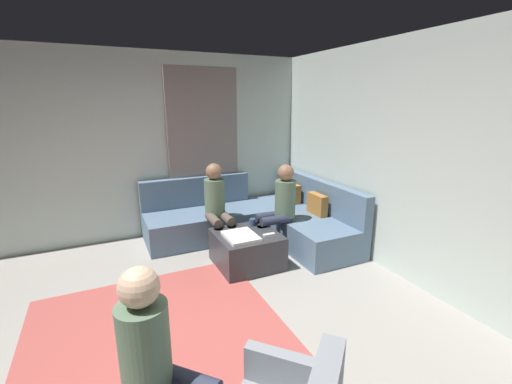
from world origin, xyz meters
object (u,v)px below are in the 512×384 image
Objects in this scene: person_on_couch_back at (279,205)px; sectional_couch at (258,220)px; game_remote at (269,235)px; person_on_armchair at (160,360)px; person_on_couch_side at (217,204)px; coffee_mug at (252,222)px; ottoman at (247,249)px.

sectional_couch is at bearing 5.95° from person_on_couch_back.
person_on_armchair reaches higher than game_remote.
game_remote is 0.90m from person_on_couch_side.
sectional_couch is 2.16× the size of person_on_armchair.
coffee_mug is 0.08× the size of person_on_armchair.
ottoman is 0.76m from person_on_couch_back.
coffee_mug is 0.55m from person_on_couch_side.
person_on_couch_side is 1.02× the size of person_on_armchair.
game_remote is 0.12× the size of person_on_couch_side.
person_on_couch_side is at bearing 62.89° from person_on_couch_back.
person_on_couch_side is (-0.38, -0.74, 0.00)m from person_on_couch_back.
person_on_couch_back reaches higher than sectional_couch.
ottoman is 0.77m from person_on_couch_side.
ottoman is at bearing -34.60° from sectional_couch.
game_remote is at bearing 138.68° from person_on_couch_back.
game_remote is 2.42m from person_on_armchair.
sectional_couch is 2.12× the size of person_on_couch_back.
sectional_couch is 0.91m from ottoman.
person_on_armchair is (2.73, -1.90, 0.36)m from sectional_couch.
ottoman is 8.00× the size of coffee_mug.
game_remote is at bearing 116.81° from person_on_couch_side.
coffee_mug is 0.43m from person_on_couch_back.
coffee_mug reaches higher than game_remote.
sectional_couch is at bearing -168.27° from person_on_armchair.
ottoman is at bearing -168.35° from person_on_armchair.
sectional_couch is 2.12× the size of person_on_couch_side.
person_on_couch_side is (-0.60, -0.17, 0.45)m from ottoman.
sectional_couch is at bearing -167.88° from person_on_couch_side.
coffee_mug is (-0.22, 0.18, 0.26)m from ottoman.
ottoman is at bearing 110.93° from person_on_couch_back.
sectional_couch is at bearing 162.35° from game_remote.
person_on_armchair is (2.58, -1.21, -0.01)m from person_on_couch_side.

